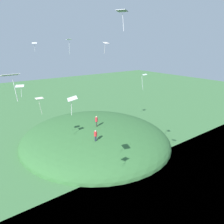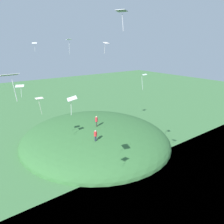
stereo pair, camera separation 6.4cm
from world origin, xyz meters
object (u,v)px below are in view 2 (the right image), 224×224
object	(u,v)px
kite_1	(20,86)
kite_3	(106,43)
kite_0	(69,41)
kite_7	(39,99)
person_walking_path	(96,120)
kite_2	(122,12)
kite_6	(34,44)
mooring_post	(162,149)
person_watching_kites	(95,134)
kite_8	(10,76)
kite_4	(72,99)
kite_9	(144,76)

from	to	relation	value
kite_1	kite_3	distance (m)	15.70
kite_0	kite_7	xyz separation A→B (m)	(-1.93, 5.32, -6.80)
person_walking_path	kite_7	distance (m)	11.12
kite_2	kite_6	size ratio (longest dim) A/B	1.06
kite_1	kite_2	size ratio (longest dim) A/B	1.04
kite_2	mooring_post	bearing A→B (deg)	-63.48
kite_7	person_walking_path	bearing A→B (deg)	-76.88
person_watching_kites	kite_8	size ratio (longest dim) A/B	1.08
person_watching_kites	kite_2	size ratio (longest dim) A/B	1.25
kite_3	kite_6	xyz separation A→B (m)	(3.99, 10.07, -0.03)
kite_1	kite_4	bearing A→B (deg)	-169.12
kite_7	kite_8	world-z (taller)	kite_8
kite_3	kite_9	bearing A→B (deg)	168.92
kite_3	kite_7	bearing A→B (deg)	106.56
person_walking_path	kite_9	size ratio (longest dim) A/B	0.95
kite_3	kite_1	bearing A→B (deg)	103.32
kite_0	kite_6	world-z (taller)	kite_0
kite_3	kite_0	bearing A→B (deg)	103.99
kite_8	kite_4	bearing A→B (deg)	-56.81
kite_1	kite_6	xyz separation A→B (m)	(7.43, -4.49, 4.72)
person_walking_path	kite_1	distance (m)	13.61
person_walking_path	kite_0	distance (m)	12.88
kite_2	kite_8	bearing A→B (deg)	86.39
kite_2	person_watching_kites	bearing A→B (deg)	-22.72
kite_8	kite_9	world-z (taller)	kite_8
kite_1	kite_9	distance (m)	14.54
person_walking_path	kite_2	bearing A→B (deg)	-10.54
kite_3	kite_8	bearing A→B (deg)	132.56
kite_3	mooring_post	size ratio (longest dim) A/B	1.72
kite_7	kite_8	distance (m)	14.53
kite_6	kite_4	bearing A→B (deg)	171.16
kite_1	kite_8	xyz separation A→B (m)	(-12.99, 3.34, 2.97)
kite_0	kite_4	size ratio (longest dim) A/B	1.27
kite_6	kite_7	xyz separation A→B (m)	(-7.73, 2.54, -6.47)
person_walking_path	mooring_post	bearing A→B (deg)	55.50
kite_8	mooring_post	size ratio (longest dim) A/B	1.50
kite_4	kite_6	world-z (taller)	kite_6
kite_1	person_watching_kites	bearing A→B (deg)	-102.12
kite_7	mooring_post	world-z (taller)	kite_7
kite_2	kite_7	bearing A→B (deg)	8.78
person_walking_path	kite_0	size ratio (longest dim) A/B	0.91
kite_3	person_walking_path	bearing A→B (deg)	116.16
person_walking_path	mooring_post	xyz separation A→B (m)	(-8.19, -6.92, -3.91)
person_watching_kites	kite_2	world-z (taller)	kite_2
person_walking_path	person_watching_kites	bearing A→B (deg)	-19.06
kite_2	kite_7	distance (m)	15.73
person_watching_kites	kite_6	distance (m)	16.09
kite_0	kite_1	bearing A→B (deg)	102.64
person_walking_path	kite_6	world-z (taller)	kite_6
kite_4	person_watching_kites	bearing A→B (deg)	-42.18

